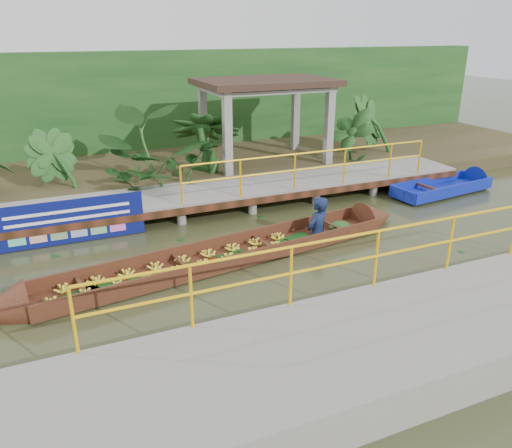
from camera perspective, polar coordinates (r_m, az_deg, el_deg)
name	(u,v)px	position (r m, az deg, el deg)	size (l,w,h in m)	color
ground	(259,258)	(11.06, 0.30, -3.88)	(80.00, 80.00, 0.00)	#33361B
land_strip	(172,168)	(17.72, -9.58, 6.37)	(30.00, 8.00, 0.45)	#302918
far_dock	(210,194)	(13.89, -5.34, 3.49)	(16.00, 2.06, 1.66)	gray
near_dock	(427,335)	(8.34, 18.95, -11.94)	(18.00, 2.40, 1.73)	gray
pavilion	(265,91)	(17.09, 1.04, 14.97)	(4.40, 3.00, 3.00)	gray
foliage_backdrop	(152,106)	(19.77, -11.76, 13.02)	(30.00, 0.80, 4.00)	#133D15
vendor_boat	(241,246)	(10.96, -1.73, -2.49)	(10.00, 2.32, 2.35)	#38150F
moored_blue_boat	(462,184)	(17.05, 22.47, 4.24)	(4.03, 1.49, 0.94)	#0D1C98
blue_banner	(70,221)	(12.36, -20.51, 0.28)	(3.40, 0.04, 1.06)	#0B125C
tropical_plants	(206,141)	(15.51, -5.72, 9.37)	(14.72, 1.72, 2.15)	#133D15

